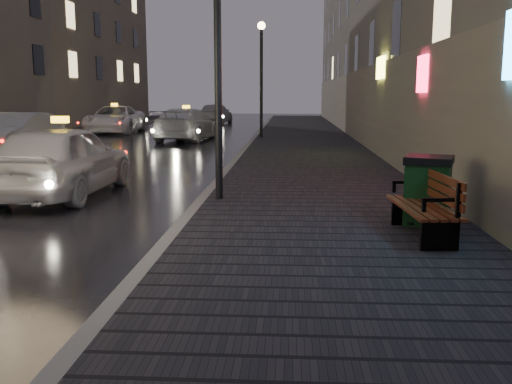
{
  "coord_description": "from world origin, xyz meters",
  "views": [
    {
      "loc": [
        3.23,
        -4.9,
        2.17
      ],
      "look_at": [
        2.77,
        2.73,
        0.85
      ],
      "focal_mm": 40.0,
      "sensor_mm": 36.0,
      "label": 1
    }
  ],
  "objects_px": {
    "taxi_near": "(62,160)",
    "taxi_far": "(115,119)",
    "lamp_near": "(217,22)",
    "car_far": "(216,113)",
    "taxi_mid": "(186,124)",
    "trash_bin": "(428,190)",
    "car_left_mid": "(17,134)",
    "bench": "(428,205)",
    "lamp_far": "(261,65)"
  },
  "relations": [
    {
      "from": "taxi_near",
      "to": "taxi_far",
      "type": "xyz_separation_m",
      "value": [
        -5.03,
        19.99,
        -0.02
      ]
    },
    {
      "from": "taxi_far",
      "to": "taxi_mid",
      "type": "bearing_deg",
      "value": -47.8
    },
    {
      "from": "taxi_near",
      "to": "car_left_mid",
      "type": "bearing_deg",
      "value": -57.34
    },
    {
      "from": "lamp_far",
      "to": "car_far",
      "type": "xyz_separation_m",
      "value": [
        -4.16,
        15.21,
        -2.72
      ]
    },
    {
      "from": "lamp_near",
      "to": "bench",
      "type": "xyz_separation_m",
      "value": [
        3.34,
        -2.82,
        -2.88
      ]
    },
    {
      "from": "lamp_far",
      "to": "taxi_mid",
      "type": "xyz_separation_m",
      "value": [
        -3.53,
        -0.11,
        -2.73
      ]
    },
    {
      "from": "car_far",
      "to": "taxi_mid",
      "type": "bearing_deg",
      "value": 98.96
    },
    {
      "from": "lamp_far",
      "to": "trash_bin",
      "type": "height_order",
      "value": "lamp_far"
    },
    {
      "from": "lamp_near",
      "to": "trash_bin",
      "type": "bearing_deg",
      "value": -29.27
    },
    {
      "from": "taxi_near",
      "to": "car_left_mid",
      "type": "xyz_separation_m",
      "value": [
        -4.91,
        8.02,
        -0.03
      ]
    },
    {
      "from": "car_left_mid",
      "to": "taxi_far",
      "type": "height_order",
      "value": "taxi_far"
    },
    {
      "from": "lamp_near",
      "to": "trash_bin",
      "type": "relative_size",
      "value": 4.93
    },
    {
      "from": "lamp_far",
      "to": "car_far",
      "type": "bearing_deg",
      "value": 105.29
    },
    {
      "from": "bench",
      "to": "car_left_mid",
      "type": "distance_m",
      "value": 16.63
    },
    {
      "from": "lamp_far",
      "to": "taxi_far",
      "type": "relative_size",
      "value": 0.96
    },
    {
      "from": "bench",
      "to": "taxi_near",
      "type": "relative_size",
      "value": 0.4
    },
    {
      "from": "trash_bin",
      "to": "taxi_near",
      "type": "relative_size",
      "value": 0.23
    },
    {
      "from": "lamp_near",
      "to": "taxi_far",
      "type": "distance_m",
      "value": 22.77
    },
    {
      "from": "car_far",
      "to": "lamp_near",
      "type": "bearing_deg",
      "value": 104.22
    },
    {
      "from": "lamp_near",
      "to": "taxi_near",
      "type": "xyz_separation_m",
      "value": [
        -3.49,
        0.94,
        -2.71
      ]
    },
    {
      "from": "trash_bin",
      "to": "bench",
      "type": "bearing_deg",
      "value": -83.36
    },
    {
      "from": "lamp_near",
      "to": "taxi_mid",
      "type": "distance_m",
      "value": 16.5
    },
    {
      "from": "trash_bin",
      "to": "car_left_mid",
      "type": "distance_m",
      "value": 16.18
    },
    {
      "from": "car_left_mid",
      "to": "taxi_mid",
      "type": "xyz_separation_m",
      "value": [
        4.86,
        6.93,
        -0.0
      ]
    },
    {
      "from": "trash_bin",
      "to": "car_far",
      "type": "xyz_separation_m",
      "value": [
        -7.69,
        33.19,
        0.08
      ]
    },
    {
      "from": "trash_bin",
      "to": "car_far",
      "type": "bearing_deg",
      "value": 122.35
    },
    {
      "from": "taxi_mid",
      "to": "car_far",
      "type": "xyz_separation_m",
      "value": [
        -0.63,
        15.32,
        0.01
      ]
    },
    {
      "from": "taxi_near",
      "to": "lamp_far",
      "type": "bearing_deg",
      "value": -101.85
    },
    {
      "from": "lamp_far",
      "to": "taxi_near",
      "type": "height_order",
      "value": "lamp_far"
    },
    {
      "from": "car_left_mid",
      "to": "car_far",
      "type": "bearing_deg",
      "value": 81.7
    },
    {
      "from": "trash_bin",
      "to": "taxi_mid",
      "type": "height_order",
      "value": "taxi_mid"
    },
    {
      "from": "taxi_far",
      "to": "taxi_near",
      "type": "bearing_deg",
      "value": -78.35
    },
    {
      "from": "trash_bin",
      "to": "taxi_far",
      "type": "height_order",
      "value": "taxi_far"
    },
    {
      "from": "lamp_near",
      "to": "bench",
      "type": "height_order",
      "value": "lamp_near"
    },
    {
      "from": "trash_bin",
      "to": "car_left_mid",
      "type": "xyz_separation_m",
      "value": [
        -11.93,
        10.94,
        0.06
      ]
    },
    {
      "from": "taxi_near",
      "to": "car_far",
      "type": "bearing_deg",
      "value": -87.54
    },
    {
      "from": "taxi_near",
      "to": "car_left_mid",
      "type": "height_order",
      "value": "taxi_near"
    },
    {
      "from": "taxi_near",
      "to": "car_far",
      "type": "distance_m",
      "value": 30.28
    },
    {
      "from": "lamp_far",
      "to": "bench",
      "type": "xyz_separation_m",
      "value": [
        3.34,
        -18.82,
        -2.88
      ]
    },
    {
      "from": "taxi_far",
      "to": "lamp_far",
      "type": "bearing_deg",
      "value": -32.55
    },
    {
      "from": "bench",
      "to": "taxi_near",
      "type": "bearing_deg",
      "value": 146.57
    },
    {
      "from": "taxi_far",
      "to": "car_far",
      "type": "relative_size",
      "value": 1.21
    },
    {
      "from": "car_far",
      "to": "lamp_far",
      "type": "bearing_deg",
      "value": 111.92
    },
    {
      "from": "lamp_near",
      "to": "taxi_mid",
      "type": "bearing_deg",
      "value": 102.54
    },
    {
      "from": "lamp_near",
      "to": "car_far",
      "type": "distance_m",
      "value": 31.6
    },
    {
      "from": "taxi_near",
      "to": "trash_bin",
      "type": "bearing_deg",
      "value": 158.62
    },
    {
      "from": "lamp_near",
      "to": "car_far",
      "type": "height_order",
      "value": "lamp_near"
    },
    {
      "from": "car_left_mid",
      "to": "taxi_near",
      "type": "bearing_deg",
      "value": -56.05
    },
    {
      "from": "taxi_near",
      "to": "car_left_mid",
      "type": "relative_size",
      "value": 1.0
    },
    {
      "from": "trash_bin",
      "to": "car_far",
      "type": "relative_size",
      "value": 0.24
    }
  ]
}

